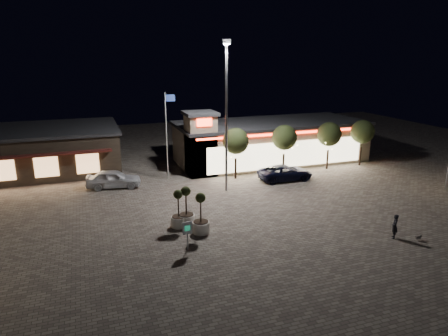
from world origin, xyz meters
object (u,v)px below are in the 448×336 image
object	(u,v)px
pickup_truck	(285,173)
valet_sign	(187,230)
planter_left	(179,215)
planter_mid	(201,221)
white_sedan	(114,179)
pedestrian	(395,226)

from	to	relation	value
pickup_truck	valet_sign	size ratio (longest dim) A/B	2.79
planter_left	planter_mid	bearing A→B (deg)	-51.48
pickup_truck	planter_mid	xyz separation A→B (m)	(-10.59, -8.37, 0.14)
planter_left	planter_mid	distance (m)	1.83
planter_left	planter_mid	size ratio (longest dim) A/B	0.95
white_sedan	planter_left	xyz separation A→B (m)	(3.46, -10.00, 0.02)
planter_mid	valet_sign	distance (m)	2.56
planter_left	valet_sign	size ratio (longest dim) A/B	1.43
planter_left	planter_mid	world-z (taller)	planter_mid
pickup_truck	valet_sign	bearing A→B (deg)	131.78
pickup_truck	pedestrian	size ratio (longest dim) A/B	3.21
pedestrian	planter_mid	distance (m)	12.29
pedestrian	planter_left	world-z (taller)	planter_left
planter_left	valet_sign	world-z (taller)	planter_left
pedestrian	planter_mid	bearing A→B (deg)	-78.88
pedestrian	planter_left	distance (m)	13.93
white_sedan	pedestrian	distance (m)	22.74
white_sedan	planter_left	size ratio (longest dim) A/B	1.78
pickup_truck	planter_left	world-z (taller)	planter_left
white_sedan	pedestrian	world-z (taller)	white_sedan
planter_mid	valet_sign	size ratio (longest dim) A/B	1.51
white_sedan	planter_left	bearing A→B (deg)	-150.65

